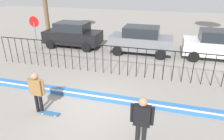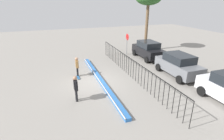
{
  "view_description": "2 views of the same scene",
  "coord_description": "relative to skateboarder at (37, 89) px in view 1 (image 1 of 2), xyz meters",
  "views": [
    {
      "loc": [
        2.88,
        -6.69,
        4.76
      ],
      "look_at": [
        0.59,
        1.37,
        1.09
      ],
      "focal_mm": 32.75,
      "sensor_mm": 36.0,
      "label": 1
    },
    {
      "loc": [
        12.57,
        -2.87,
        6.06
      ],
      "look_at": [
        0.25,
        1.48,
        0.95
      ],
      "focal_mm": 28.37,
      "sensor_mm": 36.0,
      "label": 2
    }
  ],
  "objects": [
    {
      "name": "parked_car_gray",
      "position": [
        2.72,
        8.2,
        -0.04
      ],
      "size": [
        4.3,
        2.12,
        1.9
      ],
      "rotation": [
        0.0,
        0.0,
        -0.03
      ],
      "color": "slate",
      "rests_on": "ground"
    },
    {
      "name": "skateboarder",
      "position": [
        0.0,
        0.0,
        0.0
      ],
      "size": [
        0.68,
        0.26,
        1.68
      ],
      "rotation": [
        0.0,
        0.0,
        0.42
      ],
      "color": "black",
      "rests_on": "ground"
    },
    {
      "name": "parked_car_white",
      "position": [
        7.69,
        8.37,
        -0.04
      ],
      "size": [
        4.3,
        2.12,
        1.9
      ],
      "rotation": [
        0.0,
        0.0,
        -0.04
      ],
      "color": "silver",
      "rests_on": "ground"
    },
    {
      "name": "stop_sign",
      "position": [
        -4.64,
        6.67,
        0.61
      ],
      "size": [
        0.76,
        0.07,
        2.5
      ],
      "color": "slate",
      "rests_on": "ground"
    },
    {
      "name": "perimeter_fence",
      "position": [
        1.69,
        4.23,
        0.0
      ],
      "size": [
        14.04,
        0.04,
        1.62
      ],
      "color": "black",
      "rests_on": "ground"
    },
    {
      "name": "bowl_coping_ledge",
      "position": [
        1.69,
        1.53,
        -0.89
      ],
      "size": [
        11.0,
        0.4,
        0.27
      ],
      "color": "#2D6BB7",
      "rests_on": "ground"
    },
    {
      "name": "parked_car_black",
      "position": [
        -2.54,
        8.32,
        -0.04
      ],
      "size": [
        4.3,
        2.12,
        1.9
      ],
      "rotation": [
        0.0,
        0.0,
        0.01
      ],
      "color": "black",
      "rests_on": "ground"
    },
    {
      "name": "camera_operator",
      "position": [
        4.07,
        -0.72,
        0.03
      ],
      "size": [
        0.7,
        0.26,
        1.74
      ],
      "rotation": [
        0.0,
        0.0,
        3.06
      ],
      "color": "black",
      "rests_on": "ground"
    },
    {
      "name": "skateboard",
      "position": [
        0.45,
        -0.05,
        -0.95
      ],
      "size": [
        0.8,
        0.2,
        0.07
      ],
      "rotation": [
        0.0,
        0.0,
        -0.4
      ],
      "color": "#26598C",
      "rests_on": "ground"
    },
    {
      "name": "ground_plane",
      "position": [
        1.69,
        0.98,
        -1.01
      ],
      "size": [
        60.0,
        60.0,
        0.0
      ],
      "primitive_type": "plane",
      "color": "gray"
    }
  ]
}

